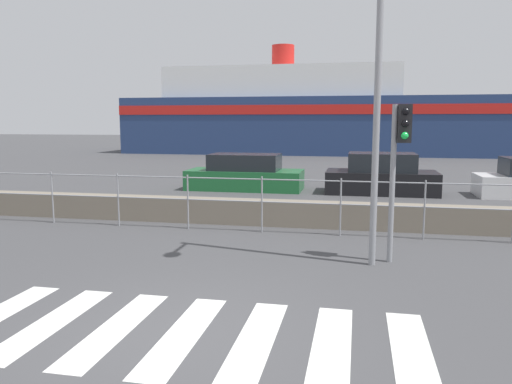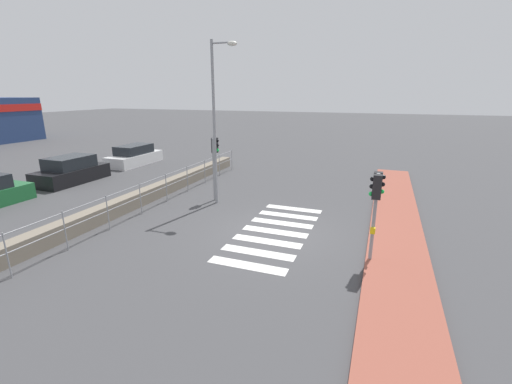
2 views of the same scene
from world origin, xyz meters
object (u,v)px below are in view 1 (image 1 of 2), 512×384
at_px(traffic_light_far, 400,148).
at_px(parked_car_black, 381,176).
at_px(ferry_boat, 321,117).
at_px(parked_car_green, 245,174).
at_px(streetlamp, 380,23).

distance_m(traffic_light_far, parked_car_black, 9.21).
bearing_deg(ferry_boat, parked_car_green, -93.15).
height_order(traffic_light_far, parked_car_black, traffic_light_far).
distance_m(ferry_boat, parked_car_green, 22.51).
xyz_separation_m(ferry_boat, parked_car_green, (-1.23, -22.36, -2.30)).
relative_size(parked_car_green, parked_car_black, 1.11).
bearing_deg(parked_car_green, ferry_boat, 86.85).
relative_size(traffic_light_far, parked_car_green, 0.66).
xyz_separation_m(traffic_light_far, streetlamp, (-0.43, -0.45, 2.09)).
relative_size(streetlamp, parked_car_black, 1.77).
xyz_separation_m(streetlamp, parked_car_black, (0.55, 9.54, -3.59)).
xyz_separation_m(ferry_boat, parked_car_black, (3.81, -22.36, -2.26)).
bearing_deg(traffic_light_far, streetlamp, -133.64).
relative_size(streetlamp, ferry_boat, 0.21).
height_order(ferry_boat, parked_car_green, ferry_boat).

